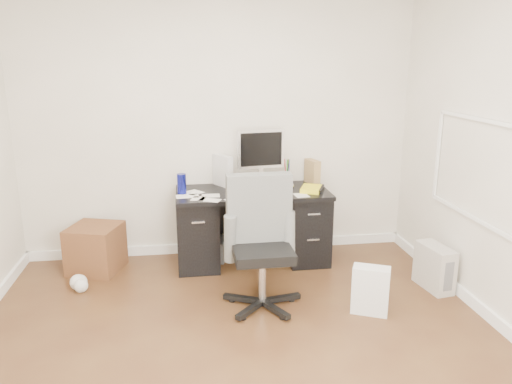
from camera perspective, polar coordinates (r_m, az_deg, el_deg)
ground at (r=3.69m, az=-1.52°, el=-18.11°), size 4.00×4.00×0.00m
room_shell at (r=3.14m, az=-1.21°, el=8.44°), size 4.02×4.02×2.71m
desk at (r=5.03m, az=-0.40°, el=-3.71°), size 1.50×0.70×0.75m
loose_papers at (r=4.86m, az=-2.66°, el=-0.09°), size 1.10×0.60×0.00m
lcd_monitor at (r=4.98m, az=0.53°, el=3.86°), size 0.51×0.33×0.60m
keyboard at (r=4.81m, az=0.65°, el=-0.12°), size 0.39×0.14×0.02m
computer_mouse at (r=5.00m, az=4.04°, el=0.68°), size 0.08×0.08×0.06m
travel_mug at (r=4.85m, az=-8.49°, el=0.93°), size 0.11×0.11×0.20m
white_binder at (r=5.09m, az=-3.83°, el=2.44°), size 0.25×0.30×0.32m
magazine_file at (r=5.23m, az=6.45°, el=2.32°), size 0.16×0.23×0.25m
pen_cup at (r=5.19m, az=3.60°, el=2.35°), size 0.12×0.12×0.26m
yellow_book at (r=4.94m, az=6.42°, el=0.35°), size 0.28×0.31×0.04m
paper_remote at (r=4.69m, az=0.64°, el=-0.52°), size 0.32×0.28×0.02m
office_chair at (r=4.08m, az=0.72°, el=-6.05°), size 0.63×0.63×1.10m
pc_tower at (r=4.81m, az=19.72°, el=-8.09°), size 0.23×0.42×0.40m
shopping_bag at (r=4.23m, az=12.95°, el=-10.87°), size 0.35×0.31×0.40m
wicker_basket at (r=5.13m, az=-17.84°, el=-6.14°), size 0.57×0.57×0.45m
desk_printer at (r=5.24m, az=-5.38°, el=-6.43°), size 0.44×0.39×0.22m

